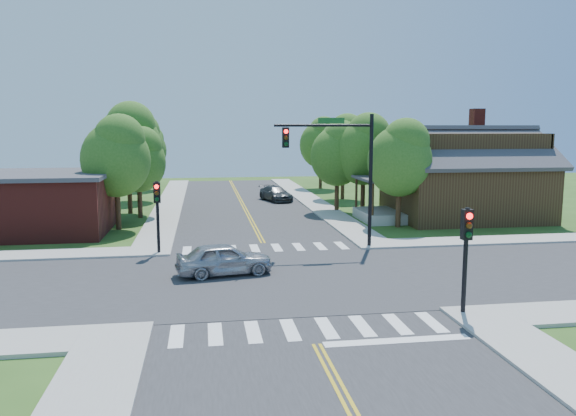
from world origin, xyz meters
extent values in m
plane|color=#2C4C18|center=(0.00, 0.00, 0.00)|extent=(100.00, 100.00, 0.00)
cube|color=#2D2D30|center=(0.00, 0.00, 0.02)|extent=(10.00, 90.00, 0.04)
cube|color=#2D2D30|center=(0.00, 0.00, 0.03)|extent=(90.00, 10.00, 0.04)
cube|color=#2D2D30|center=(0.00, 0.00, 0.00)|extent=(10.20, 10.20, 0.06)
cube|color=#9E9B93|center=(6.10, 25.00, 0.07)|extent=(2.20, 40.00, 0.14)
cube|color=#9E9B93|center=(-6.10, 25.00, 0.07)|extent=(2.20, 40.00, 0.14)
cube|color=white|center=(-4.20, 6.20, 0.05)|extent=(0.45, 2.00, 0.01)
cube|color=white|center=(-3.00, 6.20, 0.05)|extent=(0.45, 2.00, 0.01)
cube|color=white|center=(-1.80, 6.20, 0.05)|extent=(0.45, 2.00, 0.01)
cube|color=white|center=(-0.60, 6.20, 0.05)|extent=(0.45, 2.00, 0.01)
cube|color=white|center=(0.60, 6.20, 0.05)|extent=(0.45, 2.00, 0.01)
cube|color=white|center=(1.80, 6.20, 0.05)|extent=(0.45, 2.00, 0.01)
cube|color=white|center=(3.00, 6.20, 0.05)|extent=(0.45, 2.00, 0.01)
cube|color=white|center=(4.20, 6.20, 0.05)|extent=(0.45, 2.00, 0.01)
cube|color=white|center=(-4.20, -6.20, 0.05)|extent=(0.45, 2.00, 0.01)
cube|color=white|center=(-3.00, -6.20, 0.05)|extent=(0.45, 2.00, 0.01)
cube|color=white|center=(-1.80, -6.20, 0.05)|extent=(0.45, 2.00, 0.01)
cube|color=white|center=(-0.60, -6.20, 0.05)|extent=(0.45, 2.00, 0.01)
cube|color=white|center=(0.60, -6.20, 0.05)|extent=(0.45, 2.00, 0.01)
cube|color=white|center=(1.80, -6.20, 0.05)|extent=(0.45, 2.00, 0.01)
cube|color=white|center=(3.00, -6.20, 0.05)|extent=(0.45, 2.00, 0.01)
cube|color=white|center=(4.20, -6.20, 0.05)|extent=(0.45, 2.00, 0.01)
cube|color=gold|center=(-0.10, 26.25, 0.05)|extent=(0.10, 37.50, 0.01)
cube|color=gold|center=(0.10, 26.25, 0.05)|extent=(0.10, 37.50, 0.01)
cube|color=white|center=(2.50, -7.60, 0.00)|extent=(4.60, 0.45, 0.09)
cylinder|color=black|center=(5.60, 5.60, 3.60)|extent=(0.20, 0.20, 7.20)
cylinder|color=black|center=(3.00, 5.60, 6.60)|extent=(5.20, 0.14, 0.14)
cube|color=#19591E|center=(3.40, 5.55, 6.85)|extent=(1.40, 0.04, 0.30)
cube|color=black|center=(1.00, 5.60, 5.98)|extent=(0.34, 0.28, 1.05)
sphere|color=#FF0C0C|center=(1.00, 5.43, 6.29)|extent=(0.22, 0.22, 0.22)
sphere|color=#3F2605|center=(1.00, 5.43, 5.97)|extent=(0.22, 0.22, 0.22)
sphere|color=#05330F|center=(1.00, 5.43, 5.65)|extent=(0.22, 0.22, 0.22)
cylinder|color=black|center=(5.60, -5.60, 1.90)|extent=(0.16, 0.16, 3.80)
cube|color=black|center=(5.60, -5.60, 3.23)|extent=(0.34, 0.28, 1.05)
sphere|color=#FF0C0C|center=(5.60, -5.77, 3.54)|extent=(0.22, 0.22, 0.22)
sphere|color=#3F2605|center=(5.60, -5.77, 3.22)|extent=(0.22, 0.22, 0.22)
sphere|color=#05330F|center=(5.60, -5.77, 2.90)|extent=(0.22, 0.22, 0.22)
cylinder|color=black|center=(-5.60, 5.60, 1.90)|extent=(0.16, 0.16, 3.80)
cube|color=black|center=(-5.60, 5.60, 3.23)|extent=(0.34, 0.28, 1.05)
sphere|color=#FF0C0C|center=(-5.60, 5.43, 3.54)|extent=(0.22, 0.22, 0.22)
sphere|color=#3F2605|center=(-5.60, 5.43, 3.22)|extent=(0.22, 0.22, 0.22)
sphere|color=#05330F|center=(-5.60, 5.43, 2.90)|extent=(0.22, 0.22, 0.22)
cube|color=#332012|center=(15.20, 14.20, 2.00)|extent=(10.00, 8.00, 4.00)
cube|color=#9E9B93|center=(8.90, 14.20, 0.35)|extent=(2.60, 4.50, 0.70)
cylinder|color=#332012|center=(7.80, 12.20, 1.60)|extent=(0.18, 0.18, 2.50)
cylinder|color=#332012|center=(7.80, 16.20, 1.60)|extent=(0.18, 0.18, 2.50)
cube|color=#38383D|center=(8.90, 14.20, 2.95)|extent=(2.80, 4.80, 0.18)
cube|color=maroon|center=(17.70, 17.70, 3.55)|extent=(0.90, 0.90, 7.11)
cube|color=maroon|center=(-14.20, 13.20, 1.75)|extent=(10.00, 8.00, 3.50)
cube|color=#38383D|center=(-14.20, 13.20, 3.60)|extent=(10.40, 8.40, 0.25)
cylinder|color=#382314|center=(9.33, 11.48, 1.32)|extent=(0.34, 0.34, 2.65)
ellipsoid|color=#2E5E1B|center=(9.33, 11.48, 4.32)|extent=(4.18, 3.97, 4.60)
sphere|color=#2E5E1B|center=(9.63, 11.28, 5.58)|extent=(3.07, 3.07, 3.07)
cylinder|color=#382314|center=(8.71, 17.64, 1.42)|extent=(0.34, 0.34, 2.83)
ellipsoid|color=#2E5E1B|center=(8.71, 17.64, 4.62)|extent=(4.47, 4.25, 4.92)
sphere|color=#2E5E1B|center=(9.01, 17.44, 5.96)|extent=(3.28, 3.28, 3.28)
cylinder|color=#382314|center=(9.27, 26.09, 1.44)|extent=(0.34, 0.34, 2.88)
ellipsoid|color=#2E5E1B|center=(9.27, 26.09, 4.70)|extent=(4.55, 4.32, 5.00)
sphere|color=#2E5E1B|center=(9.57, 25.89, 6.06)|extent=(3.33, 3.33, 3.33)
cylinder|color=#382314|center=(9.12, 35.11, 1.42)|extent=(0.34, 0.34, 2.84)
ellipsoid|color=#2E5E1B|center=(9.12, 35.11, 4.64)|extent=(4.49, 4.26, 4.94)
sphere|color=#2E5E1B|center=(9.42, 34.91, 5.98)|extent=(3.29, 3.29, 3.29)
cylinder|color=#382314|center=(-8.69, 13.40, 1.37)|extent=(0.34, 0.34, 2.74)
ellipsoid|color=#2E5E1B|center=(-8.69, 13.40, 4.47)|extent=(4.33, 4.11, 4.76)
sphere|color=#2E5E1B|center=(-8.39, 13.20, 5.77)|extent=(3.17, 3.17, 3.17)
cylinder|color=#382314|center=(-8.79, 20.16, 1.57)|extent=(0.34, 0.34, 3.14)
ellipsoid|color=#2E5E1B|center=(-8.79, 20.16, 5.12)|extent=(4.96, 4.71, 5.45)
sphere|color=#2E5E1B|center=(-8.49, 19.96, 6.61)|extent=(3.64, 3.64, 3.64)
cylinder|color=#382314|center=(-8.89, 27.72, 1.45)|extent=(0.34, 0.34, 2.91)
ellipsoid|color=#2E5E1B|center=(-8.89, 27.72, 4.75)|extent=(4.59, 4.36, 5.05)
sphere|color=#2E5E1B|center=(-8.59, 27.52, 6.12)|extent=(3.37, 3.37, 3.37)
cylinder|color=#382314|center=(-8.95, 36.76, 1.26)|extent=(0.34, 0.34, 2.52)
ellipsoid|color=#2E5E1B|center=(-8.95, 36.76, 4.11)|extent=(3.98, 3.78, 4.37)
sphere|color=#2E5E1B|center=(-8.65, 36.56, 5.30)|extent=(2.92, 2.92, 2.92)
cylinder|color=#382314|center=(6.95, 18.73, 1.31)|extent=(0.34, 0.34, 2.62)
ellipsoid|color=#2E5E1B|center=(6.95, 18.73, 4.28)|extent=(4.14, 3.93, 4.55)
sphere|color=#2E5E1B|center=(7.25, 18.53, 5.52)|extent=(3.04, 3.04, 3.04)
cylinder|color=#382314|center=(-7.82, 17.97, 1.23)|extent=(0.34, 0.34, 2.45)
ellipsoid|color=#2E5E1B|center=(-7.82, 17.97, 4.00)|extent=(3.87, 3.68, 4.26)
sphere|color=#2E5E1B|center=(-7.52, 17.77, 5.16)|extent=(2.84, 2.84, 2.84)
imported|color=#A6A7AC|center=(-2.43, 0.99, 0.72)|extent=(3.10, 4.78, 1.44)
imported|color=#313436|center=(3.05, 25.47, 0.63)|extent=(4.20, 5.35, 1.27)
camera|label=1|loc=(-3.28, -23.31, 6.53)|focal=35.00mm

